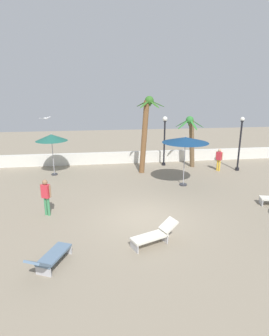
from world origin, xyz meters
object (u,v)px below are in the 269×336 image
lamp_post_0 (165,136)px  guest_1 (219,158)px  palm_tree_0 (146,127)px  lamp_post_1 (240,142)px  palm_tree_1 (191,136)px  lounge_chair_2 (155,234)px  patio_umbrella_0 (185,140)px  patio_umbrella_1 (51,138)px  lounge_chair_0 (50,257)px  seagull_0 (46,118)px  guest_0 (46,194)px

lamp_post_0 → guest_1: (3.53, -1.98, -1.31)m
guest_1 → lamp_post_0: bearing=150.8°
palm_tree_0 → lamp_post_1: palm_tree_0 is taller
palm_tree_1 → lounge_chair_2: (-4.84, -10.22, -1.97)m
patio_umbrella_0 → patio_umbrella_1: patio_umbrella_0 is taller
patio_umbrella_1 → guest_1: bearing=-3.1°
palm_tree_1 → lounge_chair_0: (-8.54, -11.19, -1.97)m
patio_umbrella_1 → palm_tree_1: (9.83, 0.70, -0.19)m
patio_umbrella_1 → lounge_chair_2: bearing=-62.4°
guest_1 → seagull_0: seagull_0 is taller
patio_umbrella_0 → lounge_chair_2: (-3.11, -6.26, -2.39)m
palm_tree_0 → lamp_post_0: (1.74, 1.64, -0.89)m
palm_tree_1 → patio_umbrella_1: bearing=-175.9°
lounge_chair_2 → patio_umbrella_0: bearing=63.6°
lamp_post_0 → lounge_chair_0: (-6.71, -11.85, -1.88)m
patio_umbrella_0 → palm_tree_0: size_ratio=0.58×
lamp_post_1 → lounge_chair_2: size_ratio=1.97×
lamp_post_1 → lounge_chair_0: size_ratio=1.97×
lamp_post_0 → seagull_0: bearing=174.6°
guest_0 → palm_tree_0: bearing=47.0°
patio_umbrella_1 → palm_tree_0: bearing=-2.6°
patio_umbrella_1 → palm_tree_1: palm_tree_1 is taller
guest_1 → lounge_chair_2: bearing=-126.3°
patio_umbrella_1 → lamp_post_0: (8.01, 1.36, -0.28)m
lounge_chair_0 → lounge_chair_2: 3.82m
lounge_chair_0 → seagull_0: bearing=98.7°
lamp_post_1 → lounge_chair_0: (-11.64, -9.76, -1.66)m
palm_tree_0 → guest_0: bearing=-133.0°
palm_tree_0 → guest_0: 8.62m
palm_tree_1 → guest_0: size_ratio=2.18×
patio_umbrella_0 → guest_0: size_ratio=1.74×
palm_tree_0 → lamp_post_0: size_ratio=1.40×
patio_umbrella_1 → palm_tree_0: 6.30m
patio_umbrella_0 → seagull_0: 10.32m
guest_0 → seagull_0: (-1.19, 8.57, 2.57)m
palm_tree_0 → lamp_post_0: palm_tree_0 is taller
patio_umbrella_0 → seagull_0: seagull_0 is taller
lounge_chair_0 → lamp_post_0: bearing=60.5°
lamp_post_1 → guest_1: lamp_post_1 is taller
patio_umbrella_0 → guest_0: 8.35m
patio_umbrella_1 → guest_0: 6.59m
lamp_post_0 → seagull_0: size_ratio=3.22×
lounge_chair_0 → guest_1: (10.24, 9.88, 0.57)m
guest_0 → lounge_chair_2: bearing=-35.2°
patio_umbrella_1 → lamp_post_0: bearing=9.6°
palm_tree_1 → guest_1: bearing=-37.7°
lounge_chair_2 → guest_1: 11.07m
patio_umbrella_1 → palm_tree_1: bearing=4.1°
guest_1 → seagull_0: size_ratio=1.39×
guest_0 → seagull_0: 9.03m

